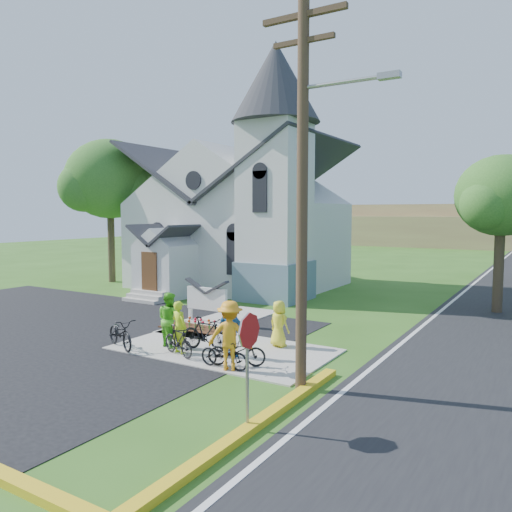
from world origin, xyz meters
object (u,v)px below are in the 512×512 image
Objects in this scene: bike_1 at (178,341)px; cyclist_2 at (231,330)px; cyclist_4 at (279,324)px; bike_0 at (121,333)px; bike_4 at (237,351)px; utility_pole at (305,175)px; cyclist_1 at (169,319)px; church_sign at (207,299)px; cyclist_3 at (230,335)px; bike_3 at (206,334)px; stop_sign at (249,346)px; cyclist_0 at (179,327)px; bike_2 at (224,354)px.

cyclist_2 is (1.46, 0.75, 0.38)m from bike_1.
cyclist_2 is at bearing 82.65° from cyclist_4.
bike_0 is 4.35m from bike_4.
utility_pole is 5.51× the size of cyclist_1.
church_sign is 1.16× the size of bike_0.
bike_4 is at bearing -107.27° from cyclist_3.
cyclist_4 is at bearing -111.02° from cyclist_3.
cyclist_3 reaches higher than bike_3.
cyclist_1 is (-5.64, 4.02, -0.82)m from stop_sign.
cyclist_0 is 0.92× the size of bike_3.
cyclist_3 is (3.13, -1.02, 0.08)m from cyclist_1.
stop_sign is 6.45m from cyclist_4.
church_sign is 4.26m from cyclist_0.
bike_3 is at bearing -42.21° from bike_0.
cyclist_4 is at bearing -47.76° from bike_3.
church_sign reaches higher than bike_2.
cyclist_1 reaches higher than cyclist_4.
church_sign is 1.11× the size of cyclist_3.
church_sign is 4.42m from cyclist_4.
bike_3 reaches higher than bike_1.
stop_sign is at bearing -48.12° from church_sign.
bike_4 is (2.12, 0.09, -0.03)m from bike_1.
bike_0 is at bearing 21.19° from cyclist_2.
cyclist_1 is at bearing -19.67° from cyclist_0.
church_sign is 4.81m from cyclist_2.
cyclist_2 is at bearing 24.44° from bike_2.
bike_3 is (2.60, 1.19, 0.05)m from bike_0.
stop_sign is 1.31× the size of bike_0.
cyclist_0 is at bearing 58.31° from cyclist_4.
utility_pole reaches higher than cyclist_1.
bike_3 is at bearing 40.26° from bike_4.
bike_0 is at bearing 90.08° from bike_2.
stop_sign is 1.61× the size of cyclist_4.
cyclist_1 is at bearing 95.79° from bike_3.
utility_pole reaches higher than bike_3.
utility_pole is 5.49× the size of bike_3.
cyclist_4 is 0.91× the size of bike_4.
cyclist_2 is at bearing -164.57° from cyclist_1.
church_sign is 1.39× the size of bike_1.
cyclist_0 reaches higher than bike_1.
cyclist_4 is at bearing -134.74° from cyclist_1.
bike_1 is (-4.58, 0.59, -4.88)m from utility_pole.
church_sign reaches higher than bike_3.
bike_3 is (1.37, 0.17, -0.36)m from cyclist_1.
bike_0 is (-6.87, 3.00, -1.23)m from stop_sign.
church_sign is 1.30× the size of cyclist_2.
bike_3 is at bearing 52.73° from bike_2.
bike_2 is at bearing -20.76° from cyclist_3.
cyclist_2 is (-3.19, 4.04, -0.88)m from stop_sign.
bike_3 is (-1.08, 0.14, -0.30)m from cyclist_2.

